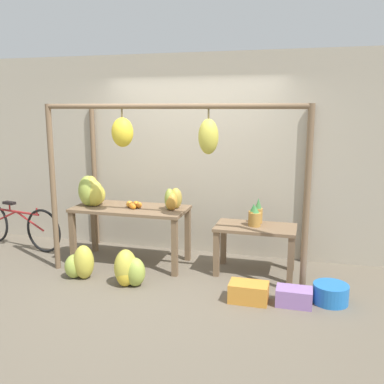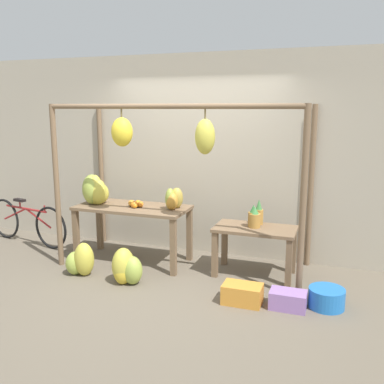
{
  "view_description": "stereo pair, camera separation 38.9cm",
  "coord_description": "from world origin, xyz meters",
  "views": [
    {
      "loc": [
        1.54,
        -4.47,
        2.07
      ],
      "look_at": [
        0.15,
        0.63,
        1.02
      ],
      "focal_mm": 40.0,
      "sensor_mm": 36.0,
      "label": 1
    },
    {
      "loc": [
        1.92,
        -4.35,
        2.07
      ],
      "look_at": [
        0.15,
        0.63,
        1.02
      ],
      "focal_mm": 40.0,
      "sensor_mm": 36.0,
      "label": 2
    }
  ],
  "objects": [
    {
      "name": "blue_bucket",
      "position": [
        1.85,
        0.06,
        0.1
      ],
      "size": [
        0.38,
        0.38,
        0.21
      ],
      "color": "blue",
      "rests_on": "ground_plane"
    },
    {
      "name": "banana_pile_ground_left",
      "position": [
        -1.09,
        -0.04,
        0.19
      ],
      "size": [
        0.42,
        0.31,
        0.42
      ],
      "color": "gold",
      "rests_on": "ground_plane"
    },
    {
      "name": "display_table_main",
      "position": [
        -0.7,
        0.63,
        0.65
      ],
      "size": [
        1.51,
        0.69,
        0.77
      ],
      "color": "brown",
      "rests_on": "ground_plane"
    },
    {
      "name": "pineapple_cluster",
      "position": [
        0.94,
        0.75,
        0.74
      ],
      "size": [
        0.16,
        0.29,
        0.32
      ],
      "color": "#A3702D",
      "rests_on": "display_table_side"
    },
    {
      "name": "banana_pile_on_table",
      "position": [
        -1.23,
        0.58,
        0.96
      ],
      "size": [
        0.42,
        0.4,
        0.41
      ],
      "color": "gold",
      "rests_on": "display_table_main"
    },
    {
      "name": "papaya_pile",
      "position": [
        -0.12,
        0.66,
        0.9
      ],
      "size": [
        0.25,
        0.31,
        0.28
      ],
      "color": "#93A33D",
      "rests_on": "display_table_main"
    },
    {
      "name": "shop_wall_back",
      "position": [
        0.0,
        1.36,
        1.4
      ],
      "size": [
        8.0,
        0.08,
        2.8
      ],
      "color": "#B2A893",
      "rests_on": "ground_plane"
    },
    {
      "name": "fruit_crate_purple",
      "position": [
        1.47,
        -0.1,
        0.09
      ],
      "size": [
        0.38,
        0.24,
        0.19
      ],
      "color": "#9970B7",
      "rests_on": "ground_plane"
    },
    {
      "name": "fruit_crate_white",
      "position": [
        0.99,
        -0.14,
        0.1
      ],
      "size": [
        0.42,
        0.26,
        0.21
      ],
      "color": "orange",
      "rests_on": "ground_plane"
    },
    {
      "name": "orange_pile",
      "position": [
        -0.63,
        0.61,
        0.81
      ],
      "size": [
        0.22,
        0.2,
        0.09
      ],
      "color": "orange",
      "rests_on": "display_table_main"
    },
    {
      "name": "ground_plane",
      "position": [
        0.0,
        0.0,
        0.0
      ],
      "size": [
        20.0,
        20.0,
        0.0
      ],
      "primitive_type": "plane",
      "color": "#665B4C"
    },
    {
      "name": "display_table_side",
      "position": [
        0.95,
        0.7,
        0.49
      ],
      "size": [
        1.0,
        0.55,
        0.62
      ],
      "color": "brown",
      "rests_on": "ground_plane"
    },
    {
      "name": "stall_awning",
      "position": [
        -0.04,
        0.43,
        1.48
      ],
      "size": [
        3.17,
        1.24,
        2.11
      ],
      "color": "brown",
      "rests_on": "ground_plane"
    },
    {
      "name": "parked_bicycle",
      "position": [
        -2.6,
        0.79,
        0.34
      ],
      "size": [
        1.67,
        0.36,
        0.69
      ],
      "color": "black",
      "rests_on": "ground_plane"
    },
    {
      "name": "banana_pile_ground_right",
      "position": [
        -0.43,
        -0.09,
        0.19
      ],
      "size": [
        0.44,
        0.35,
        0.44
      ],
      "color": "#9EB247",
      "rests_on": "ground_plane"
    }
  ]
}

